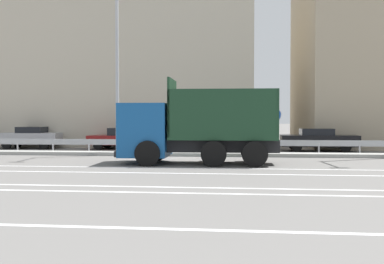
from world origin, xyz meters
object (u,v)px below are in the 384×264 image
at_px(median_road_sign, 274,130).
at_px(parked_car_3, 123,138).
at_px(parked_car_5, 318,139).
at_px(church_tower, 231,90).
at_px(parked_car_2, 31,137).
at_px(street_lamp_1, 116,59).
at_px(dump_truck, 179,133).
at_px(parked_car_4, 218,138).

bearing_deg(median_road_sign, parked_car_3, 153.36).
distance_m(parked_car_5, church_tower, 21.90).
bearing_deg(median_road_sign, parked_car_2, 162.77).
distance_m(median_road_sign, church_tower, 25.23).
xyz_separation_m(street_lamp_1, parked_car_3, (-0.91, 4.67, -4.38)).
bearing_deg(dump_truck, parked_car_4, -9.58).
height_order(street_lamp_1, parked_car_3, street_lamp_1).
height_order(dump_truck, parked_car_2, dump_truck).
bearing_deg(median_road_sign, church_tower, 96.11).
distance_m(median_road_sign, parked_car_5, 5.08).
relative_size(median_road_sign, parked_car_3, 0.60).
height_order(street_lamp_1, parked_car_4, street_lamp_1).
xyz_separation_m(street_lamp_1, parked_car_2, (-7.07, 4.85, -4.34)).
xyz_separation_m(parked_car_2, church_tower, (12.55, 20.11, 4.27)).
xyz_separation_m(dump_truck, median_road_sign, (4.33, 4.03, 0.03)).
distance_m(dump_truck, median_road_sign, 5.91).
bearing_deg(dump_truck, church_tower, -4.49).
bearing_deg(church_tower, parked_car_4, -91.08).
height_order(parked_car_2, parked_car_5, parked_car_2).
relative_size(dump_truck, median_road_sign, 2.69).
distance_m(median_road_sign, parked_car_2, 15.94).
bearing_deg(parked_car_2, dump_truck, -132.38).
xyz_separation_m(median_road_sign, church_tower, (-2.66, 24.83, 3.65)).
height_order(street_lamp_1, parked_car_2, street_lamp_1).
relative_size(parked_car_3, parked_car_5, 0.95).
height_order(parked_car_2, parked_car_3, parked_car_2).
bearing_deg(parked_car_5, parked_car_2, -91.00).
bearing_deg(parked_car_3, parked_car_2, 91.07).
bearing_deg(street_lamp_1, dump_truck, -45.55).
relative_size(dump_truck, parked_car_2, 1.71).
xyz_separation_m(dump_truck, street_lamp_1, (-3.82, 3.89, 3.75)).
bearing_deg(church_tower, dump_truck, -93.31).
bearing_deg(parked_car_3, street_lamp_1, -166.31).
height_order(parked_car_5, church_tower, church_tower).
bearing_deg(parked_car_4, parked_car_3, -88.03).
bearing_deg(parked_car_2, parked_car_3, -95.26).
distance_m(parked_car_4, parked_car_5, 6.00).
bearing_deg(median_road_sign, parked_car_4, 122.80).
xyz_separation_m(dump_truck, parked_car_4, (1.29, 8.74, -0.58)).
distance_m(parked_car_3, parked_car_5, 11.99).
xyz_separation_m(street_lamp_1, parked_car_5, (11.08, 4.23, -4.37)).
xyz_separation_m(median_road_sign, street_lamp_1, (-8.14, -0.14, 3.72)).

